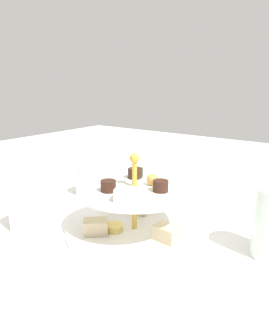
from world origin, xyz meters
TOP-DOWN VIEW (x-y plane):
  - ground_plane at (0.00, 0.00)m, footprint 2.40×2.40m
  - tiered_serving_stand at (0.00, -0.00)m, footprint 0.28×0.28m
  - water_glass_short_left at (-0.11, -0.24)m, footprint 0.06×0.06m
  - teacup_with_saucer at (-0.23, -0.16)m, footprint 0.09×0.09m
  - butter_knife_right at (-0.31, 0.06)m, footprint 0.04×0.17m
  - water_glass_mid_back at (0.13, -0.20)m, footprint 0.06×0.06m

SIDE VIEW (x-z plane):
  - ground_plane at x=0.00m, z-range 0.00..0.00m
  - butter_knife_right at x=-0.31m, z-range 0.00..0.00m
  - teacup_with_saucer at x=-0.23m, z-range 0.00..0.05m
  - water_glass_short_left at x=-0.11m, z-range 0.00..0.08m
  - tiered_serving_stand at x=0.00m, z-range -0.04..0.13m
  - water_glass_mid_back at x=0.13m, z-range 0.00..0.09m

